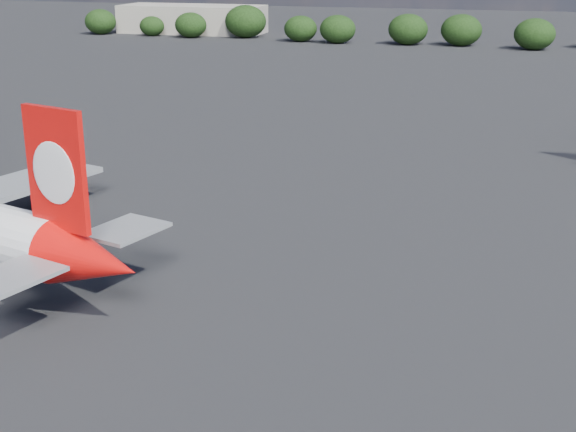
# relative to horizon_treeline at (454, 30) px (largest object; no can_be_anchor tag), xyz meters

# --- Properties ---
(ground) EXTENTS (500.00, 500.00, 0.00)m
(ground) POSITION_rel_horizon_treeline_xyz_m (-12.29, -119.91, -3.89)
(ground) COLOR black
(ground) RESTS_ON ground
(terminal_building) EXTENTS (42.00, 16.00, 8.00)m
(terminal_building) POSITION_rel_horizon_treeline_xyz_m (-77.29, 12.09, 0.11)
(terminal_building) COLOR gray
(terminal_building) RESTS_ON ground
(highway_sign) EXTENTS (6.00, 0.30, 4.50)m
(highway_sign) POSITION_rel_horizon_treeline_xyz_m (-30.29, -3.91, -0.76)
(highway_sign) COLOR #146525
(highway_sign) RESTS_ON ground
(billboard_yellow) EXTENTS (5.00, 0.30, 5.50)m
(billboard_yellow) POSITION_rel_horizon_treeline_xyz_m (-0.29, 2.09, -0.02)
(billboard_yellow) COLOR gold
(billboard_yellow) RESTS_ON ground
(horizon_treeline) EXTENTS (205.92, 16.61, 9.00)m
(horizon_treeline) POSITION_rel_horizon_treeline_xyz_m (0.00, 0.00, 0.00)
(horizon_treeline) COLOR black
(horizon_treeline) RESTS_ON ground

